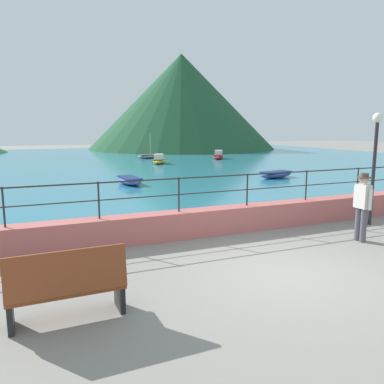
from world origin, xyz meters
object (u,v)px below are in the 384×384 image
boat_2 (130,180)px  boat_0 (218,156)px  bench_main (67,286)px  boat_1 (149,156)px  person_walking (362,204)px  lamp_post (375,151)px  boat_4 (276,174)px  boat_3 (159,160)px

boat_2 → boat_0: bearing=47.7°
boat_0 → bench_main: bearing=-121.2°
boat_1 → person_walking: bearing=-95.3°
person_walking → boat_0: person_walking is taller
lamp_post → boat_4: 10.45m
boat_0 → boat_2: 16.59m
boat_1 → boat_2: boat_1 is taller
boat_1 → boat_0: bearing=-27.5°
person_walking → lamp_post: size_ratio=0.53×
boat_0 → boat_2: size_ratio=1.03×
boat_1 → boat_3: size_ratio=0.99×
lamp_post → boat_1: (0.86, 25.64, -1.93)m
person_walking → boat_2: (-3.11, 11.61, -0.72)m
boat_3 → lamp_post: bearing=-90.3°
lamp_post → boat_0: 23.69m
bench_main → boat_4: bearing=44.8°
person_walking → boat_1: size_ratio=0.72×
lamp_post → bench_main: bearing=-163.9°
boat_2 → boat_3: (4.81, 9.96, 0.07)m
bench_main → boat_0: bench_main is taller
boat_2 → boat_3: boat_3 is taller
person_walking → boat_2: person_walking is taller
boat_4 → boat_3: bearing=107.3°
bench_main → lamp_post: (8.84, 2.55, 1.63)m
lamp_post → boat_0: size_ratio=1.35×
boat_0 → boat_4: size_ratio=1.00×
bench_main → person_walking: person_walking is taller
bench_main → boat_2: size_ratio=0.72×
boat_1 → boat_3: boat_1 is taller
boat_3 → boat_4: (3.35, -10.75, -0.07)m
bench_main → boat_4: 17.33m
boat_1 → boat_3: (-0.76, -5.22, 0.06)m
boat_0 → boat_1: boat_1 is taller
person_walking → boat_0: (8.05, 23.89, -0.65)m
person_walking → lamp_post: 2.32m
boat_3 → boat_4: bearing=-72.7°
lamp_post → boat_2: bearing=114.3°
person_walking → boat_1: 26.92m
boat_3 → person_walking: bearing=-94.5°
boat_4 → boat_2: bearing=174.5°
boat_0 → boat_4: boat_0 is taller
lamp_post → boat_2: (-4.72, 10.45, -1.94)m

